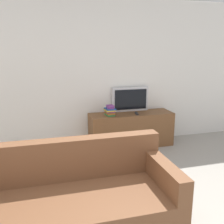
{
  "coord_description": "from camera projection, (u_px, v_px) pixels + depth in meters",
  "views": [
    {
      "loc": [
        -0.75,
        -1.54,
        1.75
      ],
      "look_at": [
        0.35,
        2.32,
        0.77
      ],
      "focal_mm": 42.0,
      "sensor_mm": 36.0,
      "label": 1
    }
  ],
  "objects": [
    {
      "name": "tv_stand",
      "position": [
        131.0,
        130.0,
        4.77
      ],
      "size": [
        1.51,
        0.46,
        0.61
      ],
      "color": "brown",
      "rests_on": "ground_plane"
    },
    {
      "name": "television",
      "position": [
        130.0,
        99.0,
        4.83
      ],
      "size": [
        0.69,
        0.09,
        0.45
      ],
      "color": "silver",
      "rests_on": "tv_stand"
    },
    {
      "name": "wall_back",
      "position": [
        82.0,
        75.0,
        4.58
      ],
      "size": [
        9.0,
        0.06,
        2.6
      ],
      "color": "white",
      "rests_on": "ground_plane"
    },
    {
      "name": "book_stack",
      "position": [
        110.0,
        111.0,
        4.54
      ],
      "size": [
        0.18,
        0.22,
        0.18
      ],
      "color": "#2D753D",
      "rests_on": "tv_stand"
    },
    {
      "name": "remote_on_stand",
      "position": [
        137.0,
        113.0,
        4.64
      ],
      "size": [
        0.08,
        0.2,
        0.02
      ],
      "rotation": [
        0.0,
        0.0,
        -0.2
      ],
      "color": "#2D2D2D",
      "rests_on": "tv_stand"
    },
    {
      "name": "couch",
      "position": [
        59.0,
        210.0,
        2.43
      ],
      "size": [
        2.19,
        0.88,
        0.87
      ],
      "rotation": [
        0.0,
        0.0,
        -0.01
      ],
      "color": "brown",
      "rests_on": "ground_plane"
    }
  ]
}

